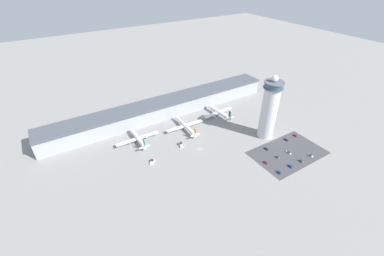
{
  "coord_description": "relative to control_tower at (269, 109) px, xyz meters",
  "views": [
    {
      "loc": [
        -99.72,
        -148.66,
        140.73
      ],
      "look_at": [
        3.62,
        18.91,
        10.77
      ],
      "focal_mm": 24.0,
      "sensor_mm": 36.0,
      "label": 1
    }
  ],
  "objects": [
    {
      "name": "ground_plane",
      "position": [
        -64.08,
        14.6,
        -28.74
      ],
      "size": [
        1000.0,
        1000.0,
        0.0
      ],
      "primitive_type": "plane",
      "color": "gray"
    },
    {
      "name": "terminal_building",
      "position": [
        -64.08,
        84.6,
        -19.82
      ],
      "size": [
        248.32,
        25.0,
        17.64
      ],
      "color": "#A3A8B2",
      "rests_on": "ground"
    },
    {
      "name": "control_tower",
      "position": [
        0.0,
        0.0,
        0.0
      ],
      "size": [
        17.27,
        17.27,
        60.58
      ],
      "color": "silver",
      "rests_on": "ground"
    },
    {
      "name": "parking_lot_surface",
      "position": [
        -1.53,
        -29.63,
        -28.73
      ],
      "size": [
        64.0,
        40.0,
        0.01
      ],
      "primitive_type": "cube",
      "color": "#424247",
      "rests_on": "ground"
    },
    {
      "name": "airplane_gate_alpha",
      "position": [
        -106.19,
        53.55,
        -24.8
      ],
      "size": [
        40.71,
        32.4,
        11.98
      ],
      "color": "silver",
      "rests_on": "ground"
    },
    {
      "name": "airplane_gate_bravo",
      "position": [
        -58.56,
        49.09,
        -24.83
      ],
      "size": [
        39.39,
        39.54,
        11.28
      ],
      "color": "white",
      "rests_on": "ground"
    },
    {
      "name": "airplane_gate_charlie",
      "position": [
        -14.91,
        52.89,
        -24.44
      ],
      "size": [
        36.74,
        35.19,
        12.79
      ],
      "color": "white",
      "rests_on": "ground"
    },
    {
      "name": "service_truck_catering",
      "position": [
        -75.48,
        28.08,
        -27.69
      ],
      "size": [
        4.43,
        7.63,
        2.99
      ],
      "color": "black",
      "rests_on": "ground"
    },
    {
      "name": "service_truck_fuel",
      "position": [
        -107.04,
        20.72,
        -27.88
      ],
      "size": [
        6.11,
        6.7,
        2.47
      ],
      "color": "black",
      "rests_on": "ground"
    },
    {
      "name": "car_maroon_suv",
      "position": [
        -27.37,
        -43.27,
        -28.14
      ],
      "size": [
        1.91,
        4.12,
        1.54
      ],
      "color": "black",
      "rests_on": "ground"
    },
    {
      "name": "car_green_van",
      "position": [
        11.74,
        -15.91,
        -28.16
      ],
      "size": [
        1.8,
        4.13,
        1.49
      ],
      "color": "black",
      "rests_on": "ground"
    },
    {
      "name": "car_navy_sedan",
      "position": [
        -1.41,
        -43.24,
        -28.15
      ],
      "size": [
        1.93,
        4.56,
        1.5
      ],
      "color": "black",
      "rests_on": "ground"
    },
    {
      "name": "car_blue_compact",
      "position": [
        -14.04,
        -43.01,
        -28.16
      ],
      "size": [
        2.04,
        4.49,
        1.48
      ],
      "color": "black",
      "rests_on": "ground"
    },
    {
      "name": "car_black_suv",
      "position": [
        -13.85,
        -16.11,
        -28.18
      ],
      "size": [
        1.78,
        4.14,
        1.44
      ],
      "color": "black",
      "rests_on": "ground"
    },
    {
      "name": "car_silver_sedan",
      "position": [
        11.51,
        -42.77,
        -28.15
      ],
      "size": [
        2.06,
        4.42,
        1.5
      ],
      "color": "black",
      "rests_on": "ground"
    },
    {
      "name": "car_grey_coupe",
      "position": [
        -14.24,
        -29.4,
        -28.21
      ],
      "size": [
        1.88,
        4.17,
        1.37
      ],
      "color": "black",
      "rests_on": "ground"
    },
    {
      "name": "car_red_hatchback",
      "position": [
        24.35,
        -16.06,
        -28.12
      ],
      "size": [
        1.89,
        4.67,
        1.58
      ],
      "color": "black",
      "rests_on": "ground"
    },
    {
      "name": "car_yellow_taxi",
      "position": [
        -1.27,
        -30.26,
        -28.18
      ],
      "size": [
        1.88,
        4.71,
        1.44
      ],
      "color": "black",
      "rests_on": "ground"
    },
    {
      "name": "car_white_wagon",
      "position": [
        -27.73,
        -29.2,
        -28.18
      ],
      "size": [
        2.05,
        4.4,
        1.45
      ],
      "color": "black",
      "rests_on": "ground"
    }
  ]
}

